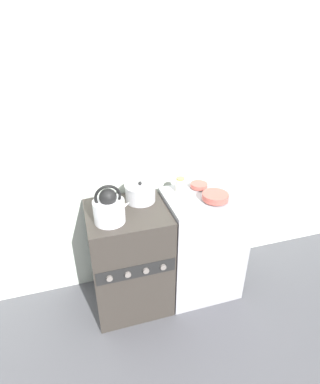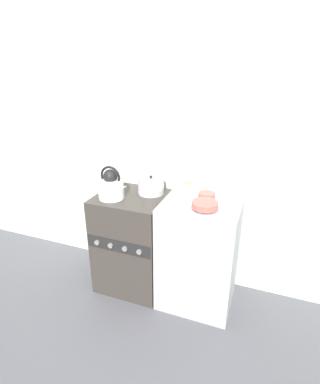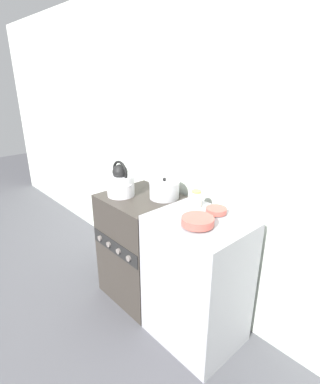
{
  "view_description": "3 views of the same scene",
  "coord_description": "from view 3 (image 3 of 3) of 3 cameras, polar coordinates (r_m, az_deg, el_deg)",
  "views": [
    {
      "loc": [
        -0.3,
        -1.58,
        2.07
      ],
      "look_at": [
        0.25,
        0.27,
        1.03
      ],
      "focal_mm": 28.0,
      "sensor_mm": 36.0,
      "label": 1
    },
    {
      "loc": [
        1.08,
        -1.84,
        1.91
      ],
      "look_at": [
        0.27,
        0.26,
        0.99
      ],
      "focal_mm": 28.0,
      "sensor_mm": 36.0,
      "label": 2
    },
    {
      "loc": [
        1.71,
        -1.08,
        1.78
      ],
      "look_at": [
        0.26,
        0.24,
        1.03
      ],
      "focal_mm": 28.0,
      "sensor_mm": 36.0,
      "label": 3
    }
  ],
  "objects": [
    {
      "name": "small_ceramic_bowl",
      "position": [
        2.01,
        10.66,
        -3.47
      ],
      "size": [
        0.14,
        0.14,
        0.04
      ],
      "color": "#B75147",
      "rests_on": "counter"
    },
    {
      "name": "enamel_bowl",
      "position": [
        1.83,
        7.2,
        -5.53
      ],
      "size": [
        0.2,
        0.2,
        0.06
      ],
      "color": "#B75147",
      "rests_on": "counter"
    },
    {
      "name": "cooking_pot",
      "position": [
        2.3,
        0.82,
        0.51
      ],
      "size": [
        0.24,
        0.24,
        0.16
      ],
      "color": "#B2B2B7",
      "rests_on": "stove"
    },
    {
      "name": "storage_jar",
      "position": [
        2.08,
        6.91,
        -1.3
      ],
      "size": [
        0.08,
        0.08,
        0.12
      ],
      "color": "silver",
      "rests_on": "counter"
    },
    {
      "name": "kettle",
      "position": [
        2.36,
        -7.5,
        1.82
      ],
      "size": [
        0.26,
        0.22,
        0.28
      ],
      "color": "silver",
      "rests_on": "stove"
    },
    {
      "name": "counter",
      "position": [
        2.17,
        7.04,
        -16.44
      ],
      "size": [
        0.61,
        0.51,
        0.94
      ],
      "color": "#99999E",
      "rests_on": "ground_plane"
    },
    {
      "name": "wall_back",
      "position": [
        2.46,
        2.52,
        8.53
      ],
      "size": [
        7.0,
        0.06,
        2.5
      ],
      "color": "silver",
      "rests_on": "ground_plane"
    },
    {
      "name": "ground_plane",
      "position": [
        2.7,
        -7.91,
        -20.61
      ],
      "size": [
        12.0,
        12.0,
        0.0
      ],
      "primitive_type": "plane",
      "color": "#4C4C51"
    },
    {
      "name": "stove",
      "position": [
        2.55,
        -3.35,
        -10.39
      ],
      "size": [
        0.6,
        0.57,
        0.91
      ],
      "color": "#332D28",
      "rests_on": "ground_plane"
    }
  ]
}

